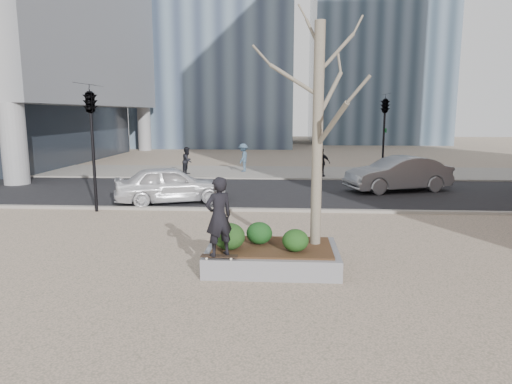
# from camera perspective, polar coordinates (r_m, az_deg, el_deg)

# --- Properties ---
(ground) EXTENTS (120.00, 120.00, 0.00)m
(ground) POSITION_cam_1_polar(r_m,az_deg,el_deg) (10.78, -3.37, -9.16)
(ground) COLOR tan
(ground) RESTS_ON ground
(street) EXTENTS (60.00, 8.00, 0.02)m
(street) POSITION_cam_1_polar(r_m,az_deg,el_deg) (20.45, 0.02, 0.00)
(street) COLOR black
(street) RESTS_ON ground
(far_sidewalk) EXTENTS (60.00, 6.00, 0.02)m
(far_sidewalk) POSITION_cam_1_polar(r_m,az_deg,el_deg) (27.37, 0.94, 2.51)
(far_sidewalk) COLOR gray
(far_sidewalk) RESTS_ON ground
(planter) EXTENTS (3.00, 2.00, 0.45)m
(planter) POSITION_cam_1_polar(r_m,az_deg,el_deg) (10.63, 2.03, -8.13)
(planter) COLOR gray
(planter) RESTS_ON ground
(planter_mulch) EXTENTS (2.70, 1.70, 0.04)m
(planter_mulch) POSITION_cam_1_polar(r_m,az_deg,el_deg) (10.56, 2.04, -6.87)
(planter_mulch) COLOR #382314
(planter_mulch) RESTS_ON planter
(sycamore_tree) EXTENTS (2.80, 2.80, 6.60)m
(sycamore_tree) POSITION_cam_1_polar(r_m,az_deg,el_deg) (10.44, 7.80, 11.31)
(sycamore_tree) COLOR gray
(sycamore_tree) RESTS_ON planter_mulch
(shrub_left) EXTENTS (0.71, 0.71, 0.60)m
(shrub_left) POSITION_cam_1_polar(r_m,az_deg,el_deg) (10.23, -3.37, -5.56)
(shrub_left) COLOR #123A16
(shrub_left) RESTS_ON planter_mulch
(shrub_middle) EXTENTS (0.61, 0.61, 0.51)m
(shrub_middle) POSITION_cam_1_polar(r_m,az_deg,el_deg) (10.66, 0.42, -5.16)
(shrub_middle) COLOR #133D17
(shrub_middle) RESTS_ON planter_mulch
(shrub_right) EXTENTS (0.58, 0.58, 0.50)m
(shrub_right) POSITION_cam_1_polar(r_m,az_deg,el_deg) (10.13, 4.95, -6.04)
(shrub_right) COLOR #193E14
(shrub_right) RESTS_ON planter_mulch
(skateboard) EXTENTS (0.78, 0.20, 0.08)m
(skateboard) POSITION_cam_1_polar(r_m,az_deg,el_deg) (9.81, -4.61, -8.11)
(skateboard) COLOR black
(skateboard) RESTS_ON planter
(skateboarder) EXTENTS (0.73, 0.68, 1.68)m
(skateboarder) POSITION_cam_1_polar(r_m,az_deg,el_deg) (9.57, -4.68, -3.10)
(skateboarder) COLOR black
(skateboarder) RESTS_ON skateboard
(police_car) EXTENTS (4.61, 3.07, 1.46)m
(police_car) POSITION_cam_1_polar(r_m,az_deg,el_deg) (18.16, -10.62, 0.95)
(police_car) COLOR white
(police_car) RESTS_ON street
(car_silver) EXTENTS (5.00, 3.05, 1.56)m
(car_silver) POSITION_cam_1_polar(r_m,az_deg,el_deg) (21.56, 17.33, 2.18)
(car_silver) COLOR gray
(car_silver) RESTS_ON street
(pedestrian_a) EXTENTS (0.74, 0.87, 1.57)m
(pedestrian_a) POSITION_cam_1_polar(r_m,az_deg,el_deg) (26.48, -8.57, 3.88)
(pedestrian_a) COLOR black
(pedestrian_a) RESTS_ON far_sidewalk
(pedestrian_b) EXTENTS (0.79, 1.17, 1.68)m
(pedestrian_b) POSITION_cam_1_polar(r_m,az_deg,el_deg) (27.46, -1.61, 4.32)
(pedestrian_b) COLOR #3A5269
(pedestrian_b) RESTS_ON far_sidewalk
(pedestrian_c) EXTENTS (0.99, 0.68, 1.57)m
(pedestrian_c) POSITION_cam_1_polar(r_m,az_deg,el_deg) (25.50, 8.23, 3.67)
(pedestrian_c) COLOR black
(pedestrian_c) RESTS_ON far_sidewalk
(traffic_light_near) EXTENTS (0.60, 2.48, 4.50)m
(traffic_light_near) POSITION_cam_1_polar(r_m,az_deg,el_deg) (17.15, -19.70, 5.07)
(traffic_light_near) COLOR black
(traffic_light_near) RESTS_ON ground
(traffic_light_far) EXTENTS (0.60, 2.48, 4.50)m
(traffic_light_far) POSITION_cam_1_polar(r_m,az_deg,el_deg) (25.29, 15.67, 6.64)
(traffic_light_far) COLOR black
(traffic_light_far) RESTS_ON ground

